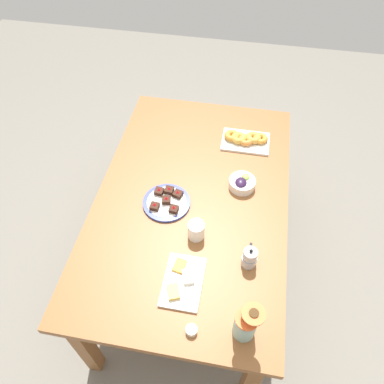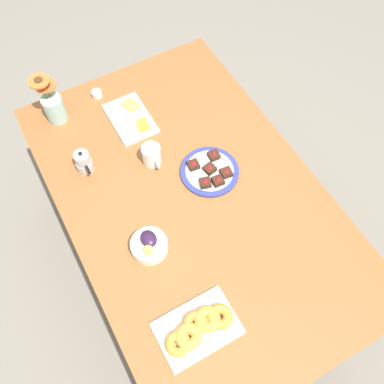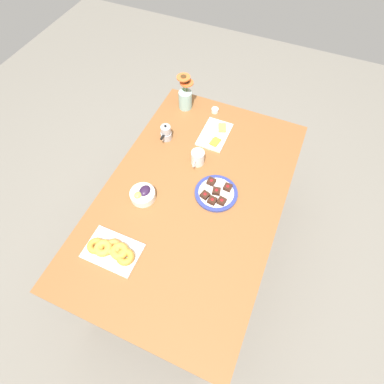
# 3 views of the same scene
# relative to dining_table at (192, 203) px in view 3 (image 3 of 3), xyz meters

# --- Properties ---
(ground_plane) EXTENTS (6.00, 6.00, 0.00)m
(ground_plane) POSITION_rel_dining_table_xyz_m (0.00, 0.00, -0.65)
(ground_plane) COLOR slate
(dining_table) EXTENTS (1.60, 1.00, 0.74)m
(dining_table) POSITION_rel_dining_table_xyz_m (0.00, 0.00, 0.00)
(dining_table) COLOR brown
(dining_table) RESTS_ON ground_plane
(coffee_mug) EXTENTS (0.11, 0.08, 0.09)m
(coffee_mug) POSITION_rel_dining_table_xyz_m (-0.23, -0.06, 0.13)
(coffee_mug) COLOR white
(coffee_mug) RESTS_ON dining_table
(grape_bowl) EXTENTS (0.14, 0.14, 0.07)m
(grape_bowl) POSITION_rel_dining_table_xyz_m (0.12, -0.25, 0.12)
(grape_bowl) COLOR white
(grape_bowl) RESTS_ON dining_table
(cheese_platter) EXTENTS (0.26, 0.17, 0.03)m
(cheese_platter) POSITION_rel_dining_table_xyz_m (-0.49, -0.05, 0.10)
(cheese_platter) COLOR white
(cheese_platter) RESTS_ON dining_table
(croissant_platter) EXTENTS (0.19, 0.29, 0.05)m
(croissant_platter) POSITION_rel_dining_table_xyz_m (0.47, -0.24, 0.11)
(croissant_platter) COLOR white
(croissant_platter) RESTS_ON dining_table
(jam_cup_honey) EXTENTS (0.05, 0.05, 0.03)m
(jam_cup_honey) POSITION_rel_dining_table_xyz_m (-0.69, -0.12, 0.10)
(jam_cup_honey) COLOR white
(jam_cup_honey) RESTS_ON dining_table
(dessert_plate) EXTENTS (0.25, 0.25, 0.05)m
(dessert_plate) POSITION_rel_dining_table_xyz_m (-0.06, 0.12, 0.10)
(dessert_plate) COLOR navy
(dessert_plate) RESTS_ON dining_table
(flower_vase) EXTENTS (0.11, 0.11, 0.24)m
(flower_vase) POSITION_rel_dining_table_xyz_m (-0.66, -0.33, 0.17)
(flower_vase) COLOR #99C1B7
(flower_vase) RESTS_ON dining_table
(moka_pot) EXTENTS (0.11, 0.07, 0.12)m
(moka_pot) POSITION_rel_dining_table_xyz_m (-0.34, -0.33, 0.13)
(moka_pot) COLOR #B7B7BC
(moka_pot) RESTS_ON dining_table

